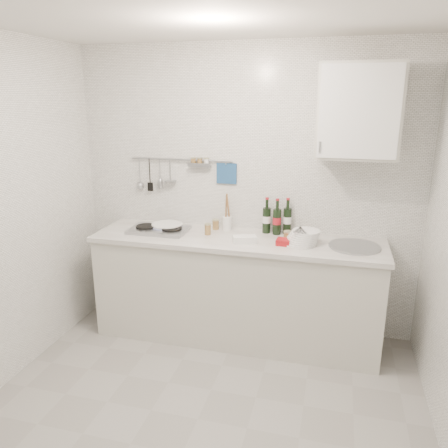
{
  "coord_description": "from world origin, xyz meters",
  "views": [
    {
      "loc": [
        0.78,
        -2.29,
        2.05
      ],
      "look_at": [
        -0.06,
        0.9,
        1.09
      ],
      "focal_mm": 35.0,
      "sensor_mm": 36.0,
      "label": 1
    }
  ],
  "objects_px": {
    "plate_stack_sink": "(303,238)",
    "wall_cabinet": "(358,112)",
    "plate_stack_hob": "(166,227)",
    "wine_bottles": "(277,216)",
    "utensil_crock": "(227,221)"
  },
  "relations": [
    {
      "from": "wall_cabinet",
      "to": "plate_stack_hob",
      "type": "relative_size",
      "value": 2.32
    },
    {
      "from": "wall_cabinet",
      "to": "utensil_crock",
      "type": "distance_m",
      "value": 1.41
    },
    {
      "from": "wine_bottles",
      "to": "utensil_crock",
      "type": "distance_m",
      "value": 0.45
    },
    {
      "from": "wall_cabinet",
      "to": "plate_stack_hob",
      "type": "xyz_separation_m",
      "value": [
        -1.56,
        -0.05,
        -1.0
      ]
    },
    {
      "from": "wall_cabinet",
      "to": "plate_stack_sink",
      "type": "xyz_separation_m",
      "value": [
        -0.35,
        -0.14,
        -0.98
      ]
    },
    {
      "from": "wall_cabinet",
      "to": "utensil_crock",
      "type": "height_order",
      "value": "wall_cabinet"
    },
    {
      "from": "wall_cabinet",
      "to": "plate_stack_sink",
      "type": "distance_m",
      "value": 1.05
    },
    {
      "from": "wall_cabinet",
      "to": "wine_bottles",
      "type": "relative_size",
      "value": 2.26
    },
    {
      "from": "wall_cabinet",
      "to": "plate_stack_hob",
      "type": "bearing_deg",
      "value": -178.3
    },
    {
      "from": "wall_cabinet",
      "to": "plate_stack_sink",
      "type": "relative_size",
      "value": 2.43
    },
    {
      "from": "plate_stack_sink",
      "to": "utensil_crock",
      "type": "bearing_deg",
      "value": 161.91
    },
    {
      "from": "utensil_crock",
      "to": "wine_bottles",
      "type": "bearing_deg",
      "value": 1.36
    },
    {
      "from": "plate_stack_hob",
      "to": "wall_cabinet",
      "type": "bearing_deg",
      "value": 1.7
    },
    {
      "from": "plate_stack_hob",
      "to": "wine_bottles",
      "type": "relative_size",
      "value": 0.97
    },
    {
      "from": "plate_stack_sink",
      "to": "wall_cabinet",
      "type": "bearing_deg",
      "value": 22.37
    }
  ]
}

